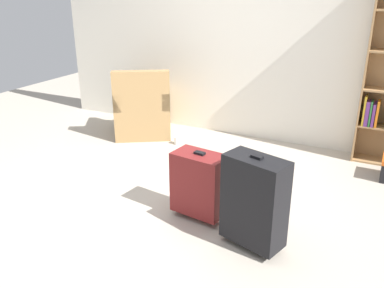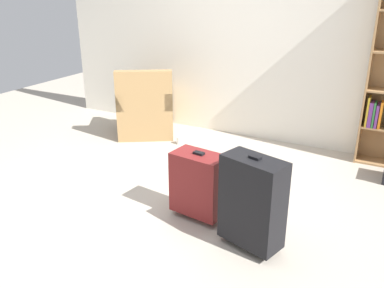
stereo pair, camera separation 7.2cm
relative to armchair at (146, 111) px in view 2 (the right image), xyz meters
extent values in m
plane|color=#B2A899|center=(1.17, -1.40, -0.32)|extent=(9.48, 9.48, 0.00)
cube|color=silver|center=(1.17, 0.60, 0.98)|extent=(5.42, 0.10, 2.60)
cube|color=#A87F51|center=(2.61, 0.41, 0.70)|extent=(0.02, 0.26, 2.03)
cube|color=gold|center=(2.66, 0.37, 0.27)|extent=(0.02, 0.17, 0.32)
cube|color=#66337F|center=(2.69, 0.37, 0.24)|extent=(0.04, 0.17, 0.27)
cube|color=#2D7238|center=(2.72, 0.36, 0.25)|extent=(0.02, 0.15, 0.27)
cube|color=#66337F|center=(2.76, 0.39, 0.24)|extent=(0.03, 0.20, 0.25)
cube|color=orange|center=(2.79, 0.36, 0.25)|extent=(0.03, 0.14, 0.29)
cube|color=#9E7A4C|center=(-0.02, 0.04, -0.12)|extent=(0.96, 0.96, 0.40)
cube|color=tan|center=(-0.02, 0.04, 0.12)|extent=(0.73, 0.76, 0.08)
cube|color=#9E7A4C|center=(0.13, -0.21, 0.33)|extent=(0.66, 0.47, 0.50)
cube|color=#9E7A4C|center=(0.23, 0.19, 0.19)|extent=(0.45, 0.65, 0.22)
cube|color=#9E7A4C|center=(-0.28, -0.12, 0.19)|extent=(0.45, 0.65, 0.22)
cylinder|color=white|center=(0.59, -0.13, -0.27)|extent=(0.08, 0.08, 0.10)
torus|color=white|center=(0.64, -0.13, -0.26)|extent=(0.06, 0.01, 0.06)
cube|color=maroon|center=(1.56, -1.54, 0.00)|extent=(0.47, 0.30, 0.53)
cube|color=black|center=(1.56, -1.54, 0.27)|extent=(0.09, 0.06, 0.02)
cylinder|color=black|center=(1.41, -1.52, -0.29)|extent=(0.06, 0.06, 0.05)
cylinder|color=black|center=(1.72, -1.56, -0.29)|extent=(0.06, 0.06, 0.05)
cube|color=black|center=(2.11, -1.75, 0.08)|extent=(0.51, 0.36, 0.68)
cube|color=black|center=(2.11, -1.75, 0.43)|extent=(0.09, 0.07, 0.02)
cylinder|color=black|center=(1.95, -1.71, -0.29)|extent=(0.06, 0.06, 0.05)
cylinder|color=black|center=(2.26, -1.80, -0.29)|extent=(0.06, 0.06, 0.05)
camera|label=1|loc=(2.86, -4.30, 1.56)|focal=38.02mm
camera|label=2|loc=(2.93, -4.27, 1.56)|focal=38.02mm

